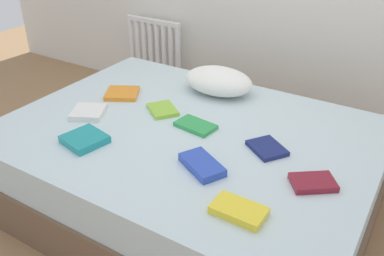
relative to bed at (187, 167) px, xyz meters
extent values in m
plane|color=#93704C|center=(0.00, 0.00, -0.25)|extent=(8.00, 8.00, 0.00)
cube|color=brown|center=(0.00, 0.00, -0.11)|extent=(2.00, 1.50, 0.28)
cube|color=silver|center=(0.00, 0.00, 0.14)|extent=(1.96, 1.46, 0.22)
cylinder|color=white|center=(-1.36, 1.20, 0.16)|extent=(0.04, 0.04, 0.54)
cylinder|color=white|center=(-1.29, 1.20, 0.16)|extent=(0.04, 0.04, 0.54)
cylinder|color=white|center=(-1.22, 1.20, 0.16)|extent=(0.04, 0.04, 0.54)
cylinder|color=white|center=(-1.14, 1.20, 0.16)|extent=(0.04, 0.04, 0.54)
cylinder|color=white|center=(-1.07, 1.20, 0.16)|extent=(0.04, 0.04, 0.54)
cylinder|color=white|center=(-1.00, 1.20, 0.16)|extent=(0.04, 0.04, 0.54)
cylinder|color=white|center=(-0.93, 1.20, 0.16)|extent=(0.04, 0.04, 0.54)
cylinder|color=white|center=(-0.85, 1.20, 0.16)|extent=(0.04, 0.04, 0.54)
cube|color=white|center=(-1.11, 1.20, 0.41)|extent=(0.55, 0.04, 0.04)
cube|color=white|center=(-1.11, 1.20, -0.09)|extent=(0.55, 0.04, 0.04)
ellipsoid|color=white|center=(-0.08, 0.50, 0.33)|extent=(0.45, 0.31, 0.16)
cube|color=#2847B7|center=(0.26, -0.28, 0.27)|extent=(0.26, 0.22, 0.04)
cube|color=yellow|center=(0.54, -0.47, 0.27)|extent=(0.22, 0.13, 0.03)
cube|color=green|center=(0.03, 0.04, 0.26)|extent=(0.23, 0.16, 0.02)
cube|color=navy|center=(0.45, 0.03, 0.26)|extent=(0.23, 0.22, 0.02)
cube|color=orange|center=(-0.58, 0.15, 0.27)|extent=(0.26, 0.26, 0.03)
cube|color=teal|center=(-0.37, -0.40, 0.27)|extent=(0.23, 0.23, 0.04)
cube|color=#8CC638|center=(-0.23, 0.10, 0.26)|extent=(0.24, 0.23, 0.02)
cube|color=maroon|center=(0.73, -0.13, 0.27)|extent=(0.23, 0.22, 0.03)
cube|color=white|center=(-0.57, -0.16, 0.27)|extent=(0.24, 0.25, 0.03)
camera|label=1|loc=(1.05, -1.64, 1.36)|focal=38.66mm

